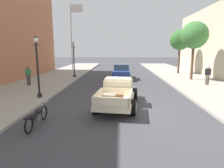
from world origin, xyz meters
TOP-DOWN VIEW (x-y plane):
  - ground_plane at (0.00, 0.00)m, footprint 140.00×140.00m
  - hotrod_truck_cream at (-0.09, 0.51)m, footprint 2.54×5.07m
  - motorcycle_parked at (-3.43, -2.70)m, footprint 0.62×2.12m
  - car_background_blue at (0.18, 10.33)m, footprint 1.96×4.34m
  - pedestrian_sidewalk_left at (-7.79, 5.52)m, footprint 0.53×0.22m
  - pedestrian_sidewalk_right at (7.60, 6.46)m, footprint 0.53×0.22m
  - street_lamp_near at (-5.13, 1.51)m, footprint 0.50×0.32m
  - street_lamp_far at (-5.10, 10.72)m, footprint 0.50×0.32m
  - flagpole at (-6.35, 15.85)m, footprint 1.74×0.16m
  - street_tree_second at (7.30, 9.39)m, footprint 2.65×2.65m
  - street_tree_third at (7.53, 14.56)m, footprint 2.53×2.53m

SIDE VIEW (x-z plane):
  - ground_plane at x=0.00m, z-range 0.00..0.00m
  - motorcycle_parked at x=-3.43m, z-range -0.02..0.91m
  - hotrod_truck_cream at x=-0.09m, z-range -0.04..1.54m
  - car_background_blue at x=0.18m, z-range -0.06..1.59m
  - pedestrian_sidewalk_left at x=-7.79m, z-range 0.26..1.91m
  - pedestrian_sidewalk_right at x=7.60m, z-range 0.26..1.91m
  - street_lamp_near at x=-5.13m, z-range 0.46..4.31m
  - street_lamp_far at x=-5.10m, z-range 0.46..4.31m
  - street_tree_third at x=7.53m, z-range 1.59..7.05m
  - street_tree_second at x=7.30m, z-range 1.66..7.39m
  - flagpole at x=-6.35m, z-range 1.19..10.35m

